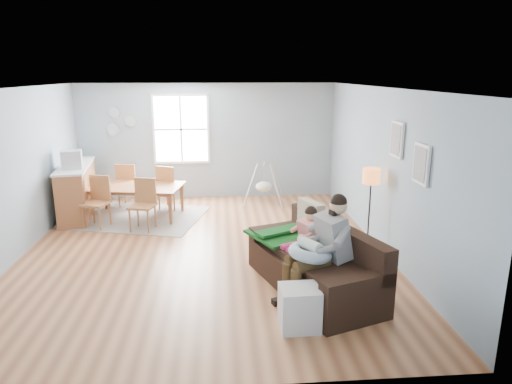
{
  "coord_description": "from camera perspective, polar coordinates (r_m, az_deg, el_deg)",
  "views": [
    {
      "loc": [
        0.29,
        -7.28,
        2.93
      ],
      "look_at": [
        0.88,
        0.05,
        1.0
      ],
      "focal_mm": 32.0,
      "sensor_mm": 36.0,
      "label": 1
    }
  ],
  "objects": [
    {
      "name": "room",
      "position": [
        7.3,
        -6.98,
        10.6
      ],
      "size": [
        8.4,
        9.4,
        3.9
      ],
      "color": "brown"
    },
    {
      "name": "window",
      "position": [
        10.85,
        -9.34,
        7.75
      ],
      "size": [
        1.32,
        0.08,
        1.62
      ],
      "color": "white",
      "rests_on": "room"
    },
    {
      "name": "pictures",
      "position": [
        6.86,
        18.49,
        4.89
      ],
      "size": [
        0.05,
        1.34,
        0.74
      ],
      "color": "white",
      "rests_on": "room"
    },
    {
      "name": "wall_plates",
      "position": [
        11.04,
        -16.73,
        8.38
      ],
      "size": [
        0.67,
        0.02,
        0.66
      ],
      "color": "#A3B4C4",
      "rests_on": "room"
    },
    {
      "name": "sofa",
      "position": [
        6.47,
        7.61,
        -9.21
      ],
      "size": [
        1.66,
        2.44,
        0.91
      ],
      "color": "black",
      "rests_on": "room"
    },
    {
      "name": "green_throw",
      "position": [
        6.94,
        3.81,
        -5.15
      ],
      "size": [
        1.3,
        1.22,
        0.04
      ],
      "primitive_type": "cube",
      "rotation": [
        0.0,
        0.0,
        0.47
      ],
      "color": "#145A1C",
      "rests_on": "sofa"
    },
    {
      "name": "beige_pillow",
      "position": [
        6.88,
        6.85,
        -3.27
      ],
      "size": [
        0.33,
        0.54,
        0.53
      ],
      "primitive_type": "cube",
      "rotation": [
        0.0,
        0.0,
        0.38
      ],
      "color": "beige",
      "rests_on": "sofa"
    },
    {
      "name": "father",
      "position": [
        5.98,
        8.2,
        -6.63
      ],
      "size": [
        1.06,
        0.7,
        1.44
      ],
      "color": "gray",
      "rests_on": "sofa"
    },
    {
      "name": "nursing_pillow",
      "position": [
        5.92,
        6.78,
        -7.54
      ],
      "size": [
        0.72,
        0.7,
        0.23
      ],
      "primitive_type": "torus",
      "rotation": [
        0.0,
        0.14,
        0.29
      ],
      "color": "#A7BFD0",
      "rests_on": "father"
    },
    {
      "name": "infant",
      "position": [
        5.91,
        6.58,
        -6.47
      ],
      "size": [
        0.3,
        0.41,
        0.16
      ],
      "color": "white",
      "rests_on": "nursing_pillow"
    },
    {
      "name": "toddler",
      "position": [
        6.44,
        6.08,
        -5.02
      ],
      "size": [
        0.6,
        0.47,
        0.89
      ],
      "color": "silver",
      "rests_on": "sofa"
    },
    {
      "name": "floor_lamp",
      "position": [
        7.68,
        14.18,
        1.08
      ],
      "size": [
        0.29,
        0.29,
        1.42
      ],
      "color": "black",
      "rests_on": "room"
    },
    {
      "name": "storage_cube",
      "position": [
        5.54,
        5.37,
        -14.22
      ],
      "size": [
        0.47,
        0.42,
        0.51
      ],
      "color": "silver",
      "rests_on": "room"
    },
    {
      "name": "rug",
      "position": [
        9.87,
        -14.68,
        -3.02
      ],
      "size": [
        3.08,
        2.62,
        0.01
      ],
      "primitive_type": "cube",
      "rotation": [
        0.0,
        0.0,
        -0.26
      ],
      "color": "gray",
      "rests_on": "room"
    },
    {
      "name": "dining_table",
      "position": [
        9.77,
        -14.81,
        -1.19
      ],
      "size": [
        2.06,
        1.39,
        0.67
      ],
      "primitive_type": "imported",
      "rotation": [
        0.0,
        0.0,
        -0.18
      ],
      "color": "brown",
      "rests_on": "rug"
    },
    {
      "name": "chair_sw",
      "position": [
        9.37,
        -19.17,
        -0.7
      ],
      "size": [
        0.57,
        0.57,
        1.0
      ],
      "color": "#A06737",
      "rests_on": "rug"
    },
    {
      "name": "chair_se",
      "position": [
        8.95,
        -13.86,
        -1.05
      ],
      "size": [
        0.54,
        0.54,
        0.99
      ],
      "color": "#A06737",
      "rests_on": "rug"
    },
    {
      "name": "chair_nw",
      "position": [
        10.48,
        -15.74,
        1.17
      ],
      "size": [
        0.51,
        0.51,
        1.0
      ],
      "color": "#A06737",
      "rests_on": "rug"
    },
    {
      "name": "chair_ne",
      "position": [
        10.12,
        -10.96,
        0.94
      ],
      "size": [
        0.58,
        0.58,
        0.99
      ],
      "color": "#A06737",
      "rests_on": "rug"
    },
    {
      "name": "counter",
      "position": [
        10.22,
        -21.45,
        0.23
      ],
      "size": [
        0.83,
        2.01,
        1.09
      ],
      "color": "brown",
      "rests_on": "room"
    },
    {
      "name": "monitor",
      "position": [
        9.72,
        -22.07,
        3.79
      ],
      "size": [
        0.44,
        0.43,
        0.36
      ],
      "color": "silver",
      "rests_on": "counter"
    },
    {
      "name": "baby_swing",
      "position": [
        10.44,
        0.99,
        0.76
      ],
      "size": [
        1.03,
        1.05,
        0.92
      ],
      "color": "silver",
      "rests_on": "room"
    }
  ]
}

